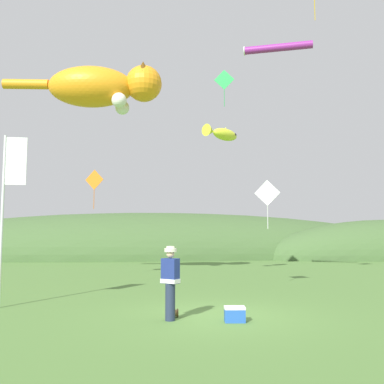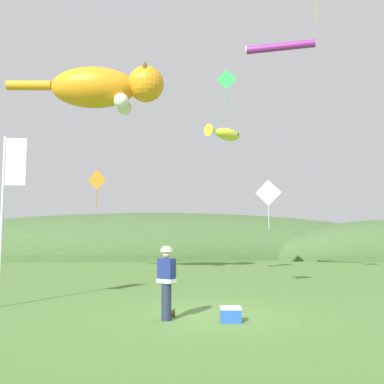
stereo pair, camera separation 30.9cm
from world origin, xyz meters
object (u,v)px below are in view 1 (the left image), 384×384
festival_attendant (170,280)px  picnic_cooler (235,314)px  festival_banner_pole (8,194)px  kite_giant_cat (103,87)px  kite_fish_windsock (222,134)px  kite_diamond_green (224,80)px  kite_spool (175,313)px  kite_diamond_white (267,193)px  kite_diamond_orange (94,180)px  kite_tube_streamer (277,48)px

festival_attendant → picnic_cooler: festival_attendant is taller
festival_banner_pole → kite_giant_cat: kite_giant_cat is taller
festival_attendant → festival_banner_pole: 5.59m
kite_fish_windsock → kite_diamond_green: size_ratio=1.10×
kite_spool → kite_diamond_green: kite_diamond_green is taller
picnic_cooler → kite_giant_cat: 13.94m
festival_attendant → kite_fish_windsock: size_ratio=0.83×
kite_spool → picnic_cooler: bearing=-29.4°
festival_attendant → kite_spool: 0.95m
picnic_cooler → kite_diamond_white: 7.40m
festival_attendant → kite_diamond_orange: size_ratio=0.95×
kite_tube_streamer → festival_banner_pole: bearing=-150.1°
kite_diamond_white → kite_giant_cat: bearing=148.9°
festival_attendant → kite_diamond_white: 7.51m
picnic_cooler → festival_banner_pole: 7.29m
kite_spool → kite_diamond_white: kite_diamond_white is taller
kite_fish_windsock → kite_spool: bearing=-108.3°
picnic_cooler → kite_giant_cat: kite_giant_cat is taller
kite_fish_windsock → kite_tube_streamer: (2.34, -1.71, 3.80)m
festival_attendant → kite_spool: (0.16, 0.40, -0.85)m
festival_banner_pole → kite_diamond_green: (8.07, 8.03, 6.71)m
kite_spool → kite_fish_windsock: (3.15, 9.55, 6.91)m
picnic_cooler → festival_banner_pole: (-6.02, 2.74, 3.05)m
kite_diamond_green → kite_tube_streamer: bearing=-46.0°
kite_spool → kite_fish_windsock: 12.21m
festival_banner_pole → kite_diamond_white: 9.32m
festival_attendant → kite_diamond_white: kite_diamond_white is taller
kite_tube_streamer → kite_diamond_green: 3.15m
festival_banner_pole → kite_tube_streamer: size_ratio=1.58×
kite_spool → festival_banner_pole: (-4.68, 1.99, 3.13)m
kite_giant_cat → kite_spool: bearing=-73.9°
kite_fish_windsock → kite_tube_streamer: size_ratio=0.68×
picnic_cooler → kite_diamond_green: size_ratio=0.27×
picnic_cooler → kite_diamond_orange: bearing=112.7°
picnic_cooler → kite_diamond_white: kite_diamond_white is taller
kite_spool → kite_diamond_orange: kite_diamond_orange is taller
kite_spool → kite_giant_cat: kite_giant_cat is taller
picnic_cooler → kite_diamond_white: (2.72, 5.95, 3.46)m
festival_attendant → kite_diamond_green: 14.21m
festival_banner_pole → kite_giant_cat: size_ratio=0.66×
kite_giant_cat → kite_fish_windsock: kite_giant_cat is taller
kite_spool → kite_tube_streamer: kite_tube_streamer is taller
kite_spool → kite_diamond_white: 7.48m
festival_banner_pole → kite_fish_windsock: size_ratio=2.32×
festival_attendant → kite_diamond_white: bearing=53.0°
festival_banner_pole → kite_diamond_orange: size_ratio=2.66×
festival_banner_pole → kite_diamond_green: bearing=44.9°
kite_giant_cat → festival_banner_pole: bearing=-105.4°
festival_banner_pole → kite_diamond_orange: 7.93m
festival_attendant → kite_tube_streamer: bearing=55.6°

